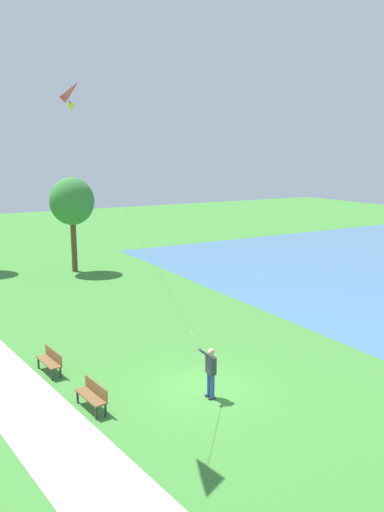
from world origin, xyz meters
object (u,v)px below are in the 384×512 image
at_px(person_kite_flyer, 210,368).
at_px(park_bench_far_walkway, 51,360).
at_px(flying_kite, 79,101).
at_px(tree_treeline_left, 72,202).
at_px(park_bench_near_walkway, 93,394).

bearing_deg(person_kite_flyer, park_bench_far_walkway, 130.84).
relative_size(person_kite_flyer, flying_kite, 0.23).
xyz_separation_m(person_kite_flyer, tree_treeline_left, (1.99, 20.88, 3.78)).
xyz_separation_m(flying_kite, park_bench_near_walkway, (0.39, 0.99, -8.92)).
distance_m(park_bench_near_walkway, tree_treeline_left, 20.90).
bearing_deg(tree_treeline_left, person_kite_flyer, -95.45).
xyz_separation_m(park_bench_far_walkway, tree_treeline_left, (6.06, 16.17, 4.32)).
relative_size(person_kite_flyer, park_bench_far_walkway, 1.19).
distance_m(person_kite_flyer, park_bench_far_walkway, 6.25).
height_order(person_kite_flyer, tree_treeline_left, tree_treeline_left).
relative_size(flying_kite, park_bench_far_walkway, 5.27).
bearing_deg(tree_treeline_left, park_bench_near_walkway, -106.04).
bearing_deg(tree_treeline_left, flying_kite, -106.29).
relative_size(park_bench_near_walkway, park_bench_far_walkway, 1.00).
bearing_deg(park_bench_far_walkway, person_kite_flyer, -49.16).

